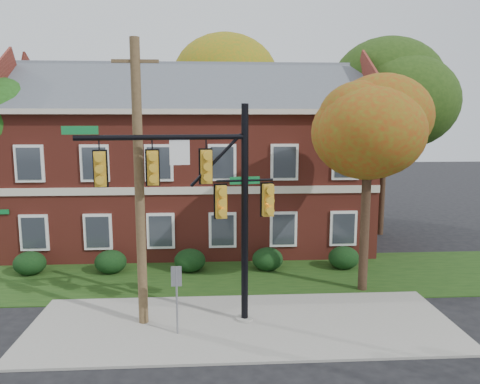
{
  "coord_description": "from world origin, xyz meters",
  "views": [
    {
      "loc": [
        -0.98,
        -13.59,
        6.76
      ],
      "look_at": [
        0.03,
        3.0,
        4.18
      ],
      "focal_mm": 35.0,
      "sensor_mm": 36.0,
      "label": 1
    }
  ],
  "objects": [
    {
      "name": "hedge_left",
      "position": [
        -5.5,
        6.7,
        0.53
      ],
      "size": [
        1.4,
        1.26,
        1.05
      ],
      "primitive_type": "ellipsoid",
      "color": "black",
      "rests_on": "ground"
    },
    {
      "name": "hedge_far_left",
      "position": [
        -9.0,
        6.7,
        0.53
      ],
      "size": [
        1.4,
        1.26,
        1.05
      ],
      "primitive_type": "ellipsoid",
      "color": "black",
      "rests_on": "ground"
    },
    {
      "name": "sidewalk",
      "position": [
        0.0,
        1.0,
        0.04
      ],
      "size": [
        14.0,
        5.0,
        0.08
      ],
      "primitive_type": "cube",
      "color": "gray",
      "rests_on": "ground"
    },
    {
      "name": "traffic_signal",
      "position": [
        -1.21,
        1.08,
        4.51
      ],
      "size": [
        6.45,
        1.21,
        7.26
      ],
      "rotation": [
        0.0,
        0.0,
        0.16
      ],
      "color": "gray",
      "rests_on": "ground"
    },
    {
      "name": "hedge_right",
      "position": [
        1.5,
        6.7,
        0.53
      ],
      "size": [
        1.4,
        1.26,
        1.05
      ],
      "primitive_type": "ellipsoid",
      "color": "black",
      "rests_on": "ground"
    },
    {
      "name": "hedge_far_right",
      "position": [
        5.0,
        6.7,
        0.53
      ],
      "size": [
        1.4,
        1.26,
        1.05
      ],
      "primitive_type": "ellipsoid",
      "color": "black",
      "rests_on": "ground"
    },
    {
      "name": "grass_strip",
      "position": [
        0.0,
        6.0,
        0.02
      ],
      "size": [
        30.0,
        6.0,
        0.04
      ],
      "primitive_type": "cube",
      "color": "#193811",
      "rests_on": "ground"
    },
    {
      "name": "tree_far_rear",
      "position": [
        -0.66,
        19.79,
        8.84
      ],
      "size": [
        6.84,
        6.46,
        11.52
      ],
      "color": "black",
      "rests_on": "ground"
    },
    {
      "name": "hedge_center",
      "position": [
        -2.0,
        6.7,
        0.53
      ],
      "size": [
        1.4,
        1.26,
        1.05
      ],
      "primitive_type": "ellipsoid",
      "color": "black",
      "rests_on": "ground"
    },
    {
      "name": "tree_right_rear",
      "position": [
        9.31,
        12.81,
        8.12
      ],
      "size": [
        6.3,
        5.95,
        10.62
      ],
      "color": "black",
      "rests_on": "ground"
    },
    {
      "name": "apartment_building",
      "position": [
        -2.0,
        11.95,
        4.99
      ],
      "size": [
        18.8,
        8.8,
        9.74
      ],
      "color": "maroon",
      "rests_on": "ground"
    },
    {
      "name": "ground",
      "position": [
        0.0,
        0.0,
        0.0
      ],
      "size": [
        120.0,
        120.0,
        0.0
      ],
      "primitive_type": "plane",
      "color": "black",
      "rests_on": "ground"
    },
    {
      "name": "tree_near_right",
      "position": [
        5.22,
        3.87,
        6.67
      ],
      "size": [
        4.5,
        4.25,
        8.58
      ],
      "color": "black",
      "rests_on": "ground"
    },
    {
      "name": "utility_pole",
      "position": [
        -3.29,
        1.32,
        4.69
      ],
      "size": [
        1.44,
        0.31,
        9.25
      ],
      "rotation": [
        0.0,
        0.0,
        -0.0
      ],
      "color": "#4F3C25",
      "rests_on": "ground"
    },
    {
      "name": "sign_post",
      "position": [
        -2.11,
        0.4,
        1.55
      ],
      "size": [
        0.33,
        0.06,
        2.28
      ],
      "rotation": [
        0.0,
        0.0,
        0.04
      ],
      "color": "slate",
      "rests_on": "ground"
    }
  ]
}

